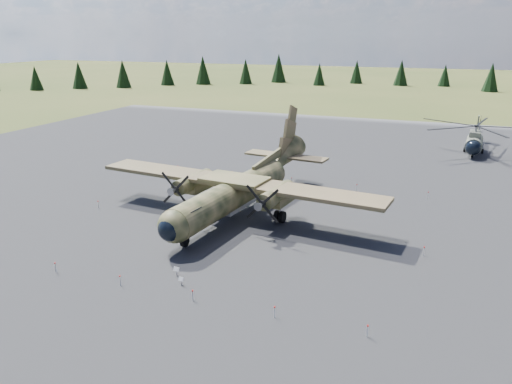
% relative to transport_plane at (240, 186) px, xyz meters
% --- Properties ---
extents(ground, '(500.00, 500.00, 0.00)m').
position_rel_transport_plane_xyz_m(ground, '(1.91, -4.22, -2.93)').
color(ground, brown).
rests_on(ground, ground).
extents(apron, '(120.00, 120.00, 0.04)m').
position_rel_transport_plane_xyz_m(apron, '(1.91, 5.78, -2.93)').
color(apron, '#525357').
rests_on(apron, ground).
extents(transport_plane, '(30.99, 28.03, 10.19)m').
position_rel_transport_plane_xyz_m(transport_plane, '(0.00, 0.00, 0.00)').
color(transport_plane, '#31381E').
rests_on(transport_plane, ground).
extents(helicopter_near, '(19.20, 21.83, 4.59)m').
position_rel_transport_plane_xyz_m(helicopter_near, '(23.21, 37.27, 0.32)').
color(helicopter_near, slate).
rests_on(helicopter_near, ground).
extents(info_placard_left, '(0.49, 0.24, 0.74)m').
position_rel_transport_plane_xyz_m(info_placard_left, '(0.96, -14.81, -2.44)').
color(info_placard_left, gray).
rests_on(info_placard_left, ground).
extents(info_placard_right, '(0.45, 0.24, 0.67)m').
position_rel_transport_plane_xyz_m(info_placard_right, '(2.03, -16.02, -2.48)').
color(info_placard_right, gray).
rests_on(info_placard_right, ground).
extents(barrier_fence, '(33.12, 29.62, 0.85)m').
position_rel_transport_plane_xyz_m(barrier_fence, '(1.44, -4.29, -2.42)').
color(barrier_fence, silver).
rests_on(barrier_fence, ground).
extents(treeline, '(309.03, 307.64, 11.00)m').
position_rel_transport_plane_xyz_m(treeline, '(9.59, -4.21, 1.81)').
color(treeline, black).
rests_on(treeline, ground).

